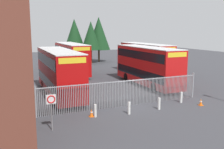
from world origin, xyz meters
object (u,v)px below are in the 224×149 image
(traffic_cone_mid_forecourt, at_px, (201,102))
(bollard_near_left, at_px, (95,111))
(double_decker_bus_behind_fence_left, at_px, (59,71))
(bollard_center_front, at_px, (129,108))
(traffic_cone_by_gate, at_px, (91,113))
(bollard_near_right, at_px, (159,104))
(bollard_far_right, at_px, (181,97))
(double_decker_bus_near_gate, at_px, (147,64))
(double_decker_bus_behind_fence_right, at_px, (145,58))
(speed_limit_sign_post, at_px, (51,104))
(double_decker_bus_far_back, at_px, (71,57))

(traffic_cone_mid_forecourt, bearing_deg, bollard_near_left, 175.02)
(double_decker_bus_behind_fence_left, relative_size, bollard_near_left, 11.38)
(bollard_center_front, relative_size, traffic_cone_by_gate, 1.61)
(bollard_near_right, bearing_deg, bollard_far_right, 16.95)
(bollard_center_front, bearing_deg, traffic_cone_mid_forecourt, -3.32)
(double_decker_bus_behind_fence_left, distance_m, bollard_near_right, 10.10)
(bollard_center_front, height_order, bollard_near_right, same)
(bollard_center_front, bearing_deg, bollard_far_right, 9.96)
(double_decker_bus_near_gate, xyz_separation_m, double_decker_bus_behind_fence_right, (3.35, 6.14, 0.00))
(bollard_center_front, bearing_deg, bollard_near_right, 2.36)
(double_decker_bus_behind_fence_right, distance_m, traffic_cone_mid_forecourt, 15.37)
(double_decker_bus_near_gate, relative_size, speed_limit_sign_post, 4.50)
(bollard_near_right, height_order, traffic_cone_by_gate, bollard_near_right)
(bollard_center_front, height_order, speed_limit_sign_post, speed_limit_sign_post)
(double_decker_bus_behind_fence_left, distance_m, speed_limit_sign_post, 8.93)
(double_decker_bus_near_gate, distance_m, bollard_center_front, 10.76)
(bollard_near_left, relative_size, traffic_cone_mid_forecourt, 1.61)
(double_decker_bus_behind_fence_left, bearing_deg, double_decker_bus_far_back, 70.40)
(double_decker_bus_behind_fence_right, relative_size, speed_limit_sign_post, 4.50)
(bollard_near_left, distance_m, bollard_near_right, 5.31)
(double_decker_bus_far_back, distance_m, speed_limit_sign_post, 21.12)
(double_decker_bus_near_gate, height_order, traffic_cone_by_gate, double_decker_bus_near_gate)
(double_decker_bus_near_gate, xyz_separation_m, bollard_far_right, (-0.90, -7.35, -1.95))
(speed_limit_sign_post, bearing_deg, bollard_center_front, 9.22)
(bollard_near_left, bearing_deg, traffic_cone_mid_forecourt, -4.98)
(double_decker_bus_far_back, xyz_separation_m, bollard_near_left, (-2.98, -18.76, -1.95))
(traffic_cone_mid_forecourt, bearing_deg, bollard_far_right, 125.15)
(traffic_cone_by_gate, height_order, speed_limit_sign_post, speed_limit_sign_post)
(double_decker_bus_far_back, distance_m, bollard_center_front, 19.28)
(double_decker_bus_far_back, height_order, traffic_cone_mid_forecourt, double_decker_bus_far_back)
(bollard_near_left, distance_m, traffic_cone_mid_forecourt, 9.16)
(double_decker_bus_near_gate, distance_m, double_decker_bus_behind_fence_right, 7.00)
(double_decker_bus_behind_fence_right, xyz_separation_m, speed_limit_sign_post, (-15.77, -15.44, -0.65))
(traffic_cone_by_gate, distance_m, traffic_cone_mid_forecourt, 9.42)
(double_decker_bus_near_gate, bearing_deg, double_decker_bus_far_back, 119.31)
(double_decker_bus_far_back, bearing_deg, bollard_near_left, -99.02)
(double_decker_bus_behind_fence_left, xyz_separation_m, double_decker_bus_behind_fence_right, (13.54, 6.81, 0.00))
(double_decker_bus_far_back, bearing_deg, bollard_center_front, -91.27)
(double_decker_bus_near_gate, height_order, bollard_center_front, double_decker_bus_near_gate)
(bollard_near_right, bearing_deg, double_decker_bus_behind_fence_left, 130.38)
(double_decker_bus_far_back, xyz_separation_m, traffic_cone_by_gate, (-3.23, -18.62, -2.13))
(double_decker_bus_far_back, distance_m, bollard_far_right, 19.02)
(double_decker_bus_behind_fence_left, xyz_separation_m, traffic_cone_by_gate, (0.87, -7.11, -2.13))
(double_decker_bus_far_back, relative_size, bollard_center_front, 11.38)
(bollard_center_front, xyz_separation_m, bollard_far_right, (5.61, 0.99, 0.00))
(double_decker_bus_behind_fence_right, distance_m, bollard_near_left, 18.86)
(bollard_far_right, bearing_deg, traffic_cone_mid_forecourt, -54.85)
(bollard_center_front, xyz_separation_m, speed_limit_sign_post, (-5.90, -0.96, 1.30))
(double_decker_bus_near_gate, bearing_deg, bollard_far_right, -96.98)
(double_decker_bus_near_gate, xyz_separation_m, bollard_near_right, (-3.76, -8.23, -1.95))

